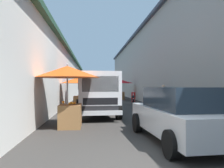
# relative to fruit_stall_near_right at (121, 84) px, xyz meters

# --- Properties ---
(ground) EXTENTS (90.00, 90.00, 0.00)m
(ground) POSITION_rel_fruit_stall_near_right_xyz_m (-6.00, 1.72, -1.61)
(ground) COLOR #33302D
(building_left_whitewash) EXTENTS (49.80, 7.50, 4.34)m
(building_left_whitewash) POSITION_rel_fruit_stall_near_right_xyz_m (-3.75, 8.44, 0.57)
(building_left_whitewash) COLOR silver
(building_left_whitewash) RESTS_ON ground
(building_right_concrete) EXTENTS (49.80, 7.50, 6.93)m
(building_right_concrete) POSITION_rel_fruit_stall_near_right_xyz_m (-3.75, -5.01, 1.87)
(building_right_concrete) COLOR gray
(building_right_concrete) RESTS_ON ground
(fruit_stall_near_right) EXTENTS (2.54, 2.54, 2.16)m
(fruit_stall_near_right) POSITION_rel_fruit_stall_near_right_xyz_m (0.00, 0.00, 0.00)
(fruit_stall_near_right) COLOR #9E9EA3
(fruit_stall_near_right) RESTS_ON ground
(fruit_stall_far_left) EXTENTS (2.31, 2.31, 2.27)m
(fruit_stall_far_left) POSITION_rel_fruit_stall_near_right_xyz_m (-15.24, 3.92, 0.04)
(fruit_stall_far_left) COLOR #9E9EA3
(fruit_stall_far_left) RESTS_ON ground
(fruit_stall_mid_lane) EXTENTS (2.22, 2.22, 2.09)m
(fruit_stall_mid_lane) POSITION_rel_fruit_stall_near_right_xyz_m (-9.63, 3.83, -0.02)
(fruit_stall_mid_lane) COLOR #9E9EA3
(fruit_stall_mid_lane) RESTS_ON ground
(fruit_stall_far_right) EXTENTS (2.33, 2.33, 2.24)m
(fruit_stall_far_right) POSITION_rel_fruit_stall_near_right_xyz_m (-7.25, 3.51, 0.08)
(fruit_stall_far_right) COLOR #9E9EA3
(fruit_stall_far_right) RESTS_ON ground
(hatchback_car) EXTENTS (4.00, 2.10, 1.45)m
(hatchback_car) POSITION_rel_fruit_stall_near_right_xyz_m (-17.61, 0.68, -0.87)
(hatchback_car) COLOR #ADAFB5
(hatchback_car) RESTS_ON ground
(delivery_truck) EXTENTS (5.01, 2.19, 2.08)m
(delivery_truck) POSITION_rel_fruit_stall_near_right_xyz_m (-12.99, 2.81, -0.57)
(delivery_truck) COLOR black
(delivery_truck) RESTS_ON ground
(vendor_by_crates) EXTENTS (0.37, 0.57, 1.54)m
(vendor_by_crates) POSITION_rel_fruit_stall_near_right_xyz_m (-11.54, -0.81, -0.73)
(vendor_by_crates) COLOR #232328
(vendor_by_crates) RESTS_ON ground
(parked_scooter) EXTENTS (1.68, 0.51, 1.14)m
(parked_scooter) POSITION_rel_fruit_stall_near_right_xyz_m (-6.26, -0.14, -1.16)
(parked_scooter) COLOR black
(parked_scooter) RESTS_ON ground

